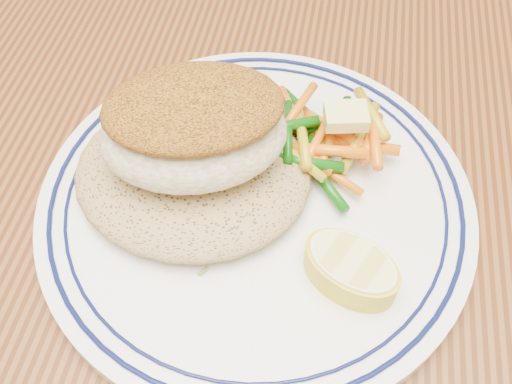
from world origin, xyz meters
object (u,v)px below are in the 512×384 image
object	(u,v)px
dining_table	(266,316)
plate	(256,202)
fish_fillet	(194,128)
rice_pilaf	(193,169)
vegetable_pile	(320,139)
lemon_wedge	(351,268)

from	to	relation	value
dining_table	plate	world-z (taller)	plate
fish_fillet	rice_pilaf	bearing A→B (deg)	-147.80
plate	vegetable_pile	xyz separation A→B (m)	(0.04, 0.04, 0.02)
rice_pilaf	lemon_wedge	size ratio (longest dim) A/B	2.14
lemon_wedge	vegetable_pile	bearing A→B (deg)	106.57
fish_fillet	lemon_wedge	size ratio (longest dim) A/B	1.84
plate	vegetable_pile	world-z (taller)	vegetable_pile
fish_fillet	lemon_wedge	world-z (taller)	fish_fillet
fish_fillet	lemon_wedge	bearing A→B (deg)	-28.61
fish_fillet	lemon_wedge	xyz separation A→B (m)	(0.10, -0.05, -0.04)
rice_pilaf	lemon_wedge	world-z (taller)	rice_pilaf
plate	lemon_wedge	world-z (taller)	lemon_wedge
dining_table	vegetable_pile	world-z (taller)	vegetable_pile
rice_pilaf	fish_fillet	world-z (taller)	fish_fillet
dining_table	rice_pilaf	size ratio (longest dim) A/B	9.93
plate	rice_pilaf	size ratio (longest dim) A/B	1.85
fish_fillet	vegetable_pile	world-z (taller)	fish_fillet
dining_table	fish_fillet	world-z (taller)	fish_fillet
plate	fish_fillet	distance (m)	0.07
dining_table	fish_fillet	xyz separation A→B (m)	(-0.05, 0.04, 0.16)
fish_fillet	vegetable_pile	distance (m)	0.09
dining_table	plate	bearing A→B (deg)	113.03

